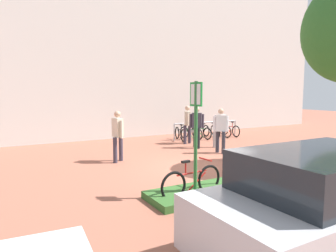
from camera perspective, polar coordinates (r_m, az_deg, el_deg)
The scene contains 12 objects.
ground_plane at distance 9.77m, azimuth 5.97°, elevation -7.62°, with size 60.00×60.00×0.00m, color #9E5B47.
building_facade at distance 16.50m, azimuth -9.89°, elevation 15.53°, with size 28.00×1.20×10.00m, color silver.
planter_strip at distance 8.66m, azimuth 18.55°, elevation -9.22°, with size 7.00×1.10×0.16m, color #336028.
parking_sign_post at distance 6.77m, azimuth 5.15°, elevation 0.59°, with size 0.08×0.36×2.58m.
bike_at_sign at distance 7.07m, azimuth 4.46°, elevation -10.17°, with size 1.68×0.42×0.86m.
bike_rack_cluster at distance 15.80m, azimuth 7.05°, elevation -0.97°, with size 3.76×1.59×0.83m.
bollard_steel at distance 13.21m, azimuth 8.64°, elevation -1.98°, with size 0.16×0.16×0.90m, color #ADADB2.
person_shirt_white at distance 13.98m, azimuth 3.59°, elevation 0.74°, with size 0.42×0.54×1.72m.
person_shirt_blue at distance 10.46m, azimuth -9.25°, elevation -1.25°, with size 0.42×0.60×1.72m.
person_suited_dark at distance 12.95m, azimuth 5.32°, elevation 0.27°, with size 0.48×0.48×1.72m.
person_casual_tan at distance 11.96m, azimuth 9.69°, elevation -0.31°, with size 0.56×0.43×1.72m.
car_silver_sedan at distance 5.19m, azimuth 27.64°, elevation -12.40°, with size 4.31×2.03×1.54m.
Camera 1 is at (-5.51, -7.72, 2.37)m, focal length 33.07 mm.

